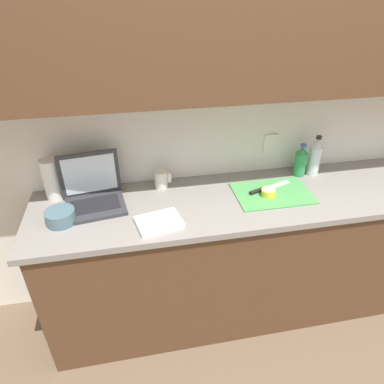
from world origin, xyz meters
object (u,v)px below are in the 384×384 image
at_px(cutting_board, 272,193).
at_px(bottle_green_soda, 315,157).
at_px(bowl_white, 60,217).
at_px(paper_towel_roll, 52,179).
at_px(bottle_oil_tall, 300,161).
at_px(lemon_half_cut, 268,192).
at_px(measuring_cup, 161,179).
at_px(laptop, 93,193).
at_px(knife, 263,189).

distance_m(cutting_board, bottle_green_soda, 0.40).
xyz_separation_m(bowl_white, paper_towel_roll, (-0.06, 0.25, 0.08)).
distance_m(cutting_board, bottle_oil_tall, 0.32).
distance_m(cutting_board, bowl_white, 1.14).
height_order(lemon_half_cut, measuring_cup, measuring_cup).
bearing_deg(lemon_half_cut, bowl_white, -178.56).
relative_size(bottle_green_soda, bowl_white, 1.72).
height_order(bottle_green_soda, bottle_oil_tall, bottle_green_soda).
bearing_deg(laptop, bottle_oil_tall, -4.15).
height_order(knife, lemon_half_cut, lemon_half_cut).
bearing_deg(bottle_green_soda, paper_towel_roll, 179.25).
distance_m(knife, bottle_oil_tall, 0.33).
xyz_separation_m(knife, bowl_white, (-1.10, -0.09, 0.02)).
bearing_deg(bottle_green_soda, bottle_oil_tall, 180.00).
distance_m(measuring_cup, paper_towel_roll, 0.59).
xyz_separation_m(bottle_green_soda, bowl_white, (-1.48, -0.23, -0.08)).
relative_size(laptop, bottle_green_soda, 1.37).
bearing_deg(measuring_cup, paper_towel_roll, 179.46).
height_order(cutting_board, measuring_cup, measuring_cup).
bearing_deg(laptop, knife, -11.91).
xyz_separation_m(cutting_board, paper_towel_roll, (-1.20, 0.20, 0.11)).
relative_size(lemon_half_cut, bottle_oil_tall, 0.38).
bearing_deg(cutting_board, bottle_green_soda, 28.25).
relative_size(lemon_half_cut, measuring_cup, 0.76).
xyz_separation_m(laptop, measuring_cup, (0.38, 0.10, -0.01)).
relative_size(laptop, measuring_cup, 3.30).
distance_m(laptop, paper_towel_roll, 0.24).
height_order(knife, measuring_cup, measuring_cup).
relative_size(cutting_board, lemon_half_cut, 5.40).
bearing_deg(bowl_white, cutting_board, 2.58).
relative_size(bottle_green_soda, measuring_cup, 2.41).
distance_m(measuring_cup, bowl_white, 0.59).
distance_m(laptop, measuring_cup, 0.39).
relative_size(knife, bottle_oil_tall, 1.39).
bearing_deg(bottle_oil_tall, lemon_half_cut, -144.00).
height_order(laptop, measuring_cup, laptop).
height_order(lemon_half_cut, bottle_oil_tall, bottle_oil_tall).
bearing_deg(cutting_board, lemon_half_cut, -146.73).
distance_m(lemon_half_cut, bowl_white, 1.11).
bearing_deg(knife, bowl_white, 164.65).
bearing_deg(bowl_white, bottle_oil_tall, 9.51).
xyz_separation_m(cutting_board, bottle_green_soda, (0.34, 0.18, 0.11)).
xyz_separation_m(laptop, cutting_board, (0.99, -0.10, -0.06)).
bearing_deg(knife, bottle_green_soda, 1.39).
xyz_separation_m(bottle_oil_tall, paper_towel_roll, (-1.44, 0.02, 0.02)).
bearing_deg(bottle_green_soda, knife, -158.83).
height_order(bottle_green_soda, measuring_cup, bottle_green_soda).
bearing_deg(paper_towel_roll, cutting_board, -9.52).
bearing_deg(measuring_cup, bottle_green_soda, -0.88).
height_order(bottle_green_soda, paper_towel_roll, bottle_green_soda).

